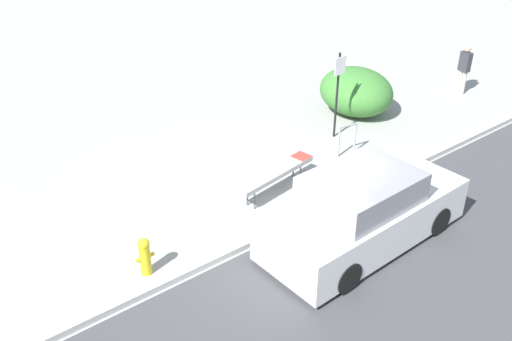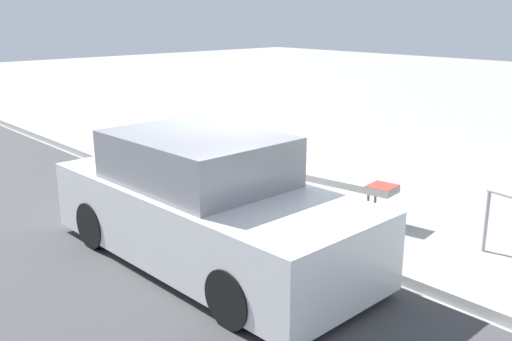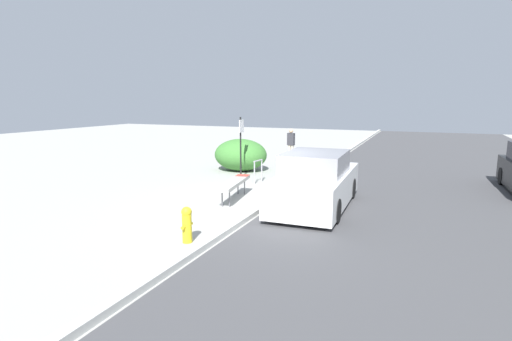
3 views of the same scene
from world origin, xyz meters
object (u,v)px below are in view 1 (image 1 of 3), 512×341
bench (275,173)px  pedestrian (464,68)px  sign_post (338,88)px  fire_hydrant (145,255)px  bike_rack (347,136)px  parked_car_near (363,212)px

bench → pedestrian: size_ratio=1.46×
bench → sign_post: bearing=12.6°
fire_hydrant → bike_rack: bearing=8.9°
bench → sign_post: sign_post is taller
bike_rack → sign_post: bearing=61.5°
bench → sign_post: (3.06, 1.19, 0.87)m
sign_post → parked_car_near: sign_post is taller
parked_car_near → bike_rack: bearing=47.0°
bike_rack → parked_car_near: bearing=-131.5°
bench → parked_car_near: bearing=-94.4°
sign_post → pedestrian: bearing=-2.9°
sign_post → fire_hydrant: bearing=-164.4°
bike_rack → sign_post: (0.49, 0.90, 0.88)m
sign_post → fire_hydrant: (-6.65, -1.86, -0.98)m
bench → bike_rack: bearing=-2.1°
parked_car_near → bench: bearing=92.9°
bench → parked_car_near: (0.18, -2.40, 0.17)m
sign_post → bench: bearing=-158.7°
pedestrian → parked_car_near: bearing=121.8°
sign_post → fire_hydrant: size_ratio=3.01×
fire_hydrant → pedestrian: (11.90, 1.59, 0.41)m
sign_post → parked_car_near: bearing=-128.6°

